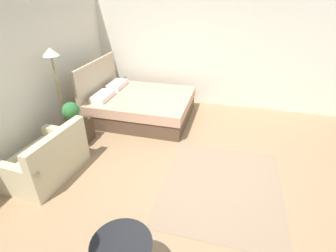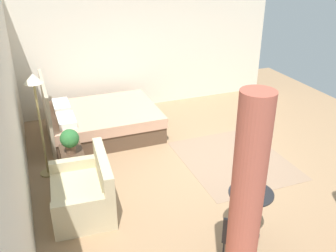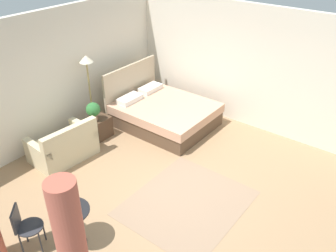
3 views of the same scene
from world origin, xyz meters
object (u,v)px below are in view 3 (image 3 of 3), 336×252
Objects in this scene: cafe_chair_near_window at (24,225)px; couch at (64,147)px; balcony_table at (71,221)px; bed at (163,113)px; potted_plant at (93,110)px; floor_lamp at (87,70)px; nightstand at (99,128)px.

couch is at bearing 38.66° from cafe_chair_near_window.
couch is 1.88× the size of balcony_table.
balcony_table is at bearing -161.82° from bed.
potted_plant is at bearing 152.23° from bed.
floor_lamp reaches higher than couch.
floor_lamp is at bearing 134.74° from bed.
nightstand is 0.76× the size of balcony_table.
cafe_chair_near_window is at bearing -169.90° from bed.
couch is 2.39m from balcony_table.
balcony_table is 0.86× the size of cafe_chair_near_window.
floor_lamp is at bearing 32.30° from cafe_chair_near_window.
cafe_chair_near_window reaches higher than balcony_table.
bed is at bearing -27.77° from potted_plant.
bed is at bearing 18.18° from balcony_table.
bed reaches higher than nightstand.
floor_lamp is 2.25× the size of cafe_chair_near_window.
floor_lamp reaches higher than cafe_chair_near_window.
cafe_chair_near_window reaches higher than nightstand.
balcony_table is 0.68m from cafe_chair_near_window.
nightstand is 0.66× the size of cafe_chair_near_window.
bed is 4.21× the size of nightstand.
bed is 1.56m from nightstand.
cafe_chair_near_window is (-3.05, -1.93, -0.98)m from floor_lamp.
cafe_chair_near_window is (-0.48, 0.48, 0.02)m from balcony_table.
potted_plant reaches higher than cafe_chair_near_window.
couch is 1.62× the size of cafe_chair_near_window.
couch is 2.37m from cafe_chair_near_window.
potted_plant is 3.03m from balcony_table.
couch is (-2.37, 0.72, -0.03)m from bed.
nightstand is at bearing 27.93° from cafe_chair_near_window.
nightstand is at bearing -115.62° from floor_lamp.
floor_lamp is at bearing 43.10° from balcony_table.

